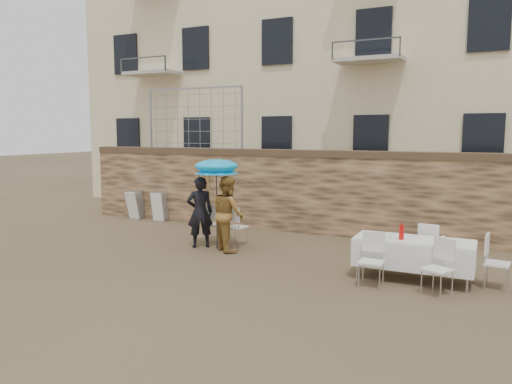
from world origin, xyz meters
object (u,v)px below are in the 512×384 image
at_px(soda_bottle, 402,233).
at_px(chair_stack_right, 162,206).
at_px(couple_chair_left, 212,223).
at_px(table_chair_front_right, 437,268).
at_px(man_suit, 200,212).
at_px(table_chair_front_left, 371,260).
at_px(umbrella, 216,169).
at_px(couple_chair_right, 237,226).
at_px(table_chair_side, 497,262).
at_px(woman_dress, 228,213).
at_px(chair_stack_left, 139,204).
at_px(table_chair_back, 430,247).
at_px(banquet_table, 414,241).

relative_size(soda_bottle, chair_stack_right, 0.28).
distance_m(couple_chair_left, table_chair_front_right, 5.76).
relative_size(man_suit, table_chair_front_left, 1.76).
relative_size(umbrella, table_chair_front_left, 2.07).
bearing_deg(table_chair_front_right, couple_chair_right, -173.96).
height_order(couple_chair_left, soda_bottle, soda_bottle).
xyz_separation_m(table_chair_front_left, table_chair_side, (2.00, 0.85, 0.00)).
bearing_deg(woman_dress, man_suit, 38.63).
xyz_separation_m(table_chair_side, chair_stack_left, (-10.22, 2.95, -0.02)).
bearing_deg(couple_chair_left, man_suit, 65.42).
distance_m(soda_bottle, table_chair_front_right, 1.02).
bearing_deg(table_chair_front_left, man_suit, 162.17).
bearing_deg(couple_chair_left, table_chair_back, 152.23).
distance_m(woman_dress, chair_stack_left, 5.27).
distance_m(chair_stack_left, chair_stack_right, 0.90).
distance_m(umbrella, table_chair_back, 4.96).
xyz_separation_m(banquet_table, chair_stack_right, (-7.92, 3.05, -0.27)).
bearing_deg(umbrella, chair_stack_left, 150.49).
distance_m(woman_dress, table_chair_back, 4.43).
xyz_separation_m(woman_dress, banquet_table, (4.21, -0.54, -0.13)).
distance_m(couple_chair_right, soda_bottle, 4.26).
distance_m(banquet_table, table_chair_side, 1.43).
distance_m(umbrella, banquet_table, 4.74).
bearing_deg(table_chair_front_right, table_chair_back, 128.12).
bearing_deg(umbrella, couple_chair_left, 131.63).
relative_size(woman_dress, table_chair_side, 1.80).
bearing_deg(woman_dress, chair_stack_left, 10.05).
xyz_separation_m(table_chair_back, chair_stack_right, (-8.12, 2.25, -0.02)).
bearing_deg(chair_stack_left, soda_bottle, -20.37).
bearing_deg(chair_stack_right, table_chair_side, -17.56).
height_order(couple_chair_left, table_chair_side, same).
height_order(table_chair_front_left, table_chair_side, same).
relative_size(man_suit, table_chair_front_right, 1.76).
xyz_separation_m(soda_bottle, table_chair_side, (1.60, 0.25, -0.43)).
height_order(banquet_table, table_chair_front_right, table_chair_front_right).
distance_m(man_suit, couple_chair_right, 0.96).
height_order(woman_dress, table_chair_back, woman_dress).
xyz_separation_m(table_chair_side, chair_stack_right, (-9.32, 2.95, -0.02)).
bearing_deg(table_chair_back, table_chair_front_right, 107.95).
distance_m(umbrella, chair_stack_left, 5.10).
bearing_deg(couple_chair_right, table_chair_front_right, 168.10).
relative_size(couple_chair_right, table_chair_front_left, 1.00).
distance_m(banquet_table, chair_stack_left, 9.33).
relative_size(umbrella, table_chair_side, 2.07).
bearing_deg(table_chair_front_right, soda_bottle, 166.56).
distance_m(couple_chair_right, table_chair_back, 4.46).
bearing_deg(table_chair_side, chair_stack_right, 78.51).
bearing_deg(woman_dress, table_chair_front_left, -161.02).
relative_size(man_suit, woman_dress, 0.97).
relative_size(couple_chair_left, table_chair_front_left, 1.00).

